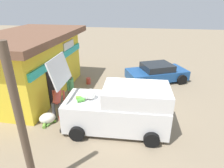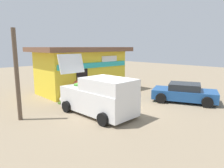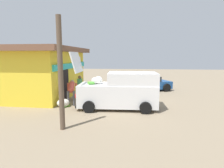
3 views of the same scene
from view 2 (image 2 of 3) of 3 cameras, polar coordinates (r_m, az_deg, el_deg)
The scene contains 9 objects.
ground_plane at distance 12.02m, azimuth 2.19°, elevation -6.70°, with size 60.00×60.00×0.00m, color gray.
storefront_bar at distance 16.37m, azimuth -8.37°, elevation 4.22°, with size 7.40×4.42×3.48m.
delivery_van at distance 10.70m, azimuth -3.45°, elevation -3.38°, with size 2.30×4.60×3.09m.
parked_sedan at distance 14.09m, azimuth 19.38°, elevation -2.31°, with size 3.36×4.33×1.20m.
vendor_standing at distance 13.94m, azimuth -5.35°, elevation -0.44°, with size 0.56×0.41×1.60m.
customer_bending at distance 13.24m, azimuth -10.34°, elevation -1.26°, with size 0.80×0.59×1.45m.
unloaded_banana_pile at distance 13.39m, azimuth -12.90°, elevation -4.21°, with size 0.93×0.89×0.46m.
paint_bucket at distance 15.67m, azimuth 2.64°, elevation -1.89°, with size 0.28×0.28×0.41m, color #BF3F33.
utility_pole at distance 10.66m, azimuth -24.85°, elevation 2.18°, with size 0.20×0.20×4.36m, color brown.
Camera 2 is at (-8.34, -7.92, 3.51)m, focal length 33.01 mm.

